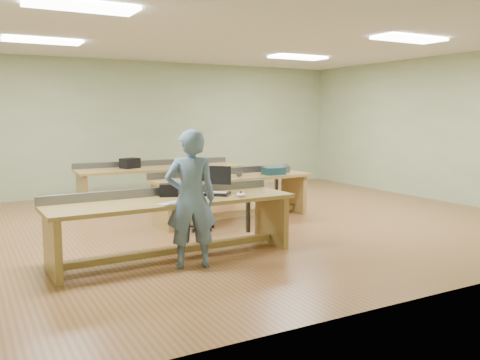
# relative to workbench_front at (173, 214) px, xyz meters

# --- Properties ---
(floor) EXTENTS (10.00, 10.00, 0.00)m
(floor) POSITION_rel_workbench_front_xyz_m (1.48, 1.47, -0.56)
(floor) COLOR #906036
(floor) RESTS_ON ground
(ceiling) EXTENTS (10.00, 10.00, 0.00)m
(ceiling) POSITION_rel_workbench_front_xyz_m (1.48, 1.47, 2.44)
(ceiling) COLOR silver
(ceiling) RESTS_ON wall_back
(wall_back) EXTENTS (10.00, 0.04, 3.00)m
(wall_back) POSITION_rel_workbench_front_xyz_m (1.48, 5.47, 0.94)
(wall_back) COLOR #A7BB8D
(wall_back) RESTS_ON floor
(wall_front) EXTENTS (10.00, 0.04, 3.00)m
(wall_front) POSITION_rel_workbench_front_xyz_m (1.48, -2.53, 0.94)
(wall_front) COLOR #A7BB8D
(wall_front) RESTS_ON floor
(wall_right) EXTENTS (0.04, 8.00, 3.00)m
(wall_right) POSITION_rel_workbench_front_xyz_m (6.48, 1.47, 0.94)
(wall_right) COLOR #A7BB8D
(wall_right) RESTS_ON floor
(fluor_panels) EXTENTS (6.20, 3.50, 0.03)m
(fluor_panels) POSITION_rel_workbench_front_xyz_m (1.48, 1.47, 2.41)
(fluor_panels) COLOR white
(fluor_panels) RESTS_ON ceiling
(workbench_front) EXTENTS (3.15, 0.92, 0.86)m
(workbench_front) POSITION_rel_workbench_front_xyz_m (0.00, 0.00, 0.00)
(workbench_front) COLOR #B08D4A
(workbench_front) RESTS_ON floor
(workbench_mid) EXTENTS (2.88, 0.94, 0.86)m
(workbench_mid) POSITION_rel_workbench_front_xyz_m (1.76, 1.73, -0.01)
(workbench_mid) COLOR #B08D4A
(workbench_mid) RESTS_ON floor
(workbench_back) EXTENTS (3.28, 0.94, 0.86)m
(workbench_back) POSITION_rel_workbench_front_xyz_m (1.18, 3.76, 0.00)
(workbench_back) COLOR #B08D4A
(workbench_back) RESTS_ON floor
(person) EXTENTS (0.68, 0.54, 1.64)m
(person) POSITION_rel_workbench_front_xyz_m (0.04, -0.49, 0.26)
(person) COLOR slate
(person) RESTS_ON floor
(laptop_base) EXTENTS (0.41, 0.40, 0.03)m
(laptop_base) POSITION_rel_workbench_front_xyz_m (0.63, 0.01, 0.20)
(laptop_base) COLOR black
(laptop_base) RESTS_ON workbench_front
(laptop_screen) EXTENTS (0.25, 0.21, 0.25)m
(laptop_screen) POSITION_rel_workbench_front_xyz_m (0.71, 0.11, 0.43)
(laptop_screen) COLOR black
(laptop_screen) RESTS_ON laptop_base
(keyboard) EXTENTS (0.43, 0.28, 0.02)m
(keyboard) POSITION_rel_workbench_front_xyz_m (-0.13, -0.35, 0.20)
(keyboard) COLOR beige
(keyboard) RESTS_ON workbench_front
(trackball_mouse) EXTENTS (0.17, 0.18, 0.06)m
(trackball_mouse) POSITION_rel_workbench_front_xyz_m (0.84, -0.26, 0.22)
(trackball_mouse) COLOR white
(trackball_mouse) RESTS_ON workbench_front
(camera_bag) EXTENTS (0.28, 0.23, 0.16)m
(camera_bag) POSITION_rel_workbench_front_xyz_m (0.04, 0.22, 0.27)
(camera_bag) COLOR black
(camera_bag) RESTS_ON workbench_front
(task_chair) EXTENTS (0.61, 0.61, 0.86)m
(task_chair) POSITION_rel_workbench_front_xyz_m (0.96, 1.28, -0.25)
(task_chair) COLOR black
(task_chair) RESTS_ON floor
(parts_bin_teal) EXTENTS (0.37, 0.29, 0.12)m
(parts_bin_teal) POSITION_rel_workbench_front_xyz_m (2.51, 1.59, 0.25)
(parts_bin_teal) COLOR #11323A
(parts_bin_teal) RESTS_ON workbench_mid
(parts_bin_grey) EXTENTS (0.45, 0.30, 0.12)m
(parts_bin_grey) POSITION_rel_workbench_front_xyz_m (2.70, 1.80, 0.25)
(parts_bin_grey) COLOR #39383B
(parts_bin_grey) RESTS_ON workbench_mid
(mug) EXTENTS (0.14, 0.14, 0.09)m
(mug) POSITION_rel_workbench_front_xyz_m (1.83, 1.61, 0.23)
(mug) COLOR #39383B
(mug) RESTS_ON workbench_mid
(drinks_can) EXTENTS (0.08, 0.08, 0.11)m
(drinks_can) POSITION_rel_workbench_front_xyz_m (1.60, 1.69, 0.24)
(drinks_can) COLOR silver
(drinks_can) RESTS_ON workbench_mid
(storage_box_back) EXTENTS (0.41, 0.37, 0.20)m
(storage_box_back) POSITION_rel_workbench_front_xyz_m (0.60, 3.81, 0.29)
(storage_box_back) COLOR black
(storage_box_back) RESTS_ON workbench_back
(tray_back) EXTENTS (0.39, 0.34, 0.13)m
(tray_back) POSITION_rel_workbench_front_xyz_m (1.91, 3.78, 0.25)
(tray_back) COLOR #39383B
(tray_back) RESTS_ON workbench_back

